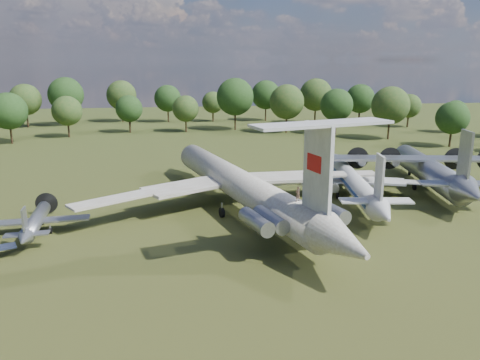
{
  "coord_description": "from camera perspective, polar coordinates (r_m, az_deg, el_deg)",
  "views": [
    {
      "loc": [
        -2.87,
        -59.17,
        20.03
      ],
      "look_at": [
        5.45,
        -1.34,
        5.0
      ],
      "focal_mm": 35.0,
      "sensor_mm": 36.0,
      "label": 1
    }
  ],
  "objects": [
    {
      "name": "ground",
      "position": [
        62.53,
        -5.14,
        -4.31
      ],
      "size": [
        300.0,
        300.0,
        0.0
      ],
      "primitive_type": "plane",
      "color": "#254216",
      "rests_on": "ground"
    },
    {
      "name": "il62_airliner",
      "position": [
        63.87,
        -0.18,
        -1.2
      ],
      "size": [
        57.78,
        67.15,
        5.65
      ],
      "primitive_type": null,
      "rotation": [
        0.0,
        0.0,
        0.26
      ],
      "color": "silver",
      "rests_on": "ground"
    },
    {
      "name": "tu104_jet",
      "position": [
        71.86,
        13.52,
        -0.57
      ],
      "size": [
        34.46,
        42.55,
        3.86
      ],
      "primitive_type": null,
      "rotation": [
        0.0,
        0.0,
        -0.15
      ],
      "color": "silver",
      "rests_on": "ground"
    },
    {
      "name": "an12_transport",
      "position": [
        80.42,
        21.97,
        0.71
      ],
      "size": [
        38.96,
        42.07,
        4.84
      ],
      "primitive_type": null,
      "rotation": [
        0.0,
        0.0,
        -0.18
      ],
      "color": "#919398",
      "rests_on": "ground"
    },
    {
      "name": "small_prop_northwest",
      "position": [
        60.56,
        -23.58,
        -4.94
      ],
      "size": [
        13.31,
        17.33,
        2.41
      ],
      "primitive_type": null,
      "rotation": [
        0.0,
        0.0,
        0.08
      ],
      "color": "#929599",
      "rests_on": "ground"
    },
    {
      "name": "person_on_il62",
      "position": [
        49.27,
        7.06,
        -1.69
      ],
      "size": [
        0.69,
        0.6,
        1.59
      ],
      "primitive_type": "imported",
      "rotation": [
        0.0,
        0.0,
        3.61
      ],
      "color": "#956A4B",
      "rests_on": "il62_airliner"
    }
  ]
}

